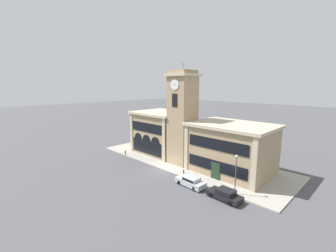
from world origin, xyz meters
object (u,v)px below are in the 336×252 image
(bollard, at_px, (184,173))
(parked_car_mid, at_px, (225,194))
(parked_car_near, at_px, (191,181))
(street_lamp, at_px, (236,168))
(fire_hydrant, at_px, (125,152))

(bollard, bearing_deg, parked_car_mid, -11.76)
(parked_car_near, distance_m, bollard, 3.26)
(parked_car_near, distance_m, street_lamp, 6.71)
(street_lamp, distance_m, bollard, 8.98)
(street_lamp, relative_size, bollard, 4.95)
(parked_car_mid, height_order, street_lamp, street_lamp)
(parked_car_near, distance_m, fire_hydrant, 18.57)
(fire_hydrant, bearing_deg, parked_car_near, -5.51)
(parked_car_near, xyz_separation_m, street_lamp, (5.69, 2.00, 2.94))
(parked_car_near, bearing_deg, street_lamp, -158.13)
(fire_hydrant, bearing_deg, parked_car_mid, -4.27)
(street_lamp, distance_m, fire_hydrant, 24.38)
(parked_car_near, xyz_separation_m, bollard, (-2.77, 1.71, -0.04))
(parked_car_near, relative_size, parked_car_mid, 1.01)
(parked_car_mid, height_order, fire_hydrant, parked_car_mid)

